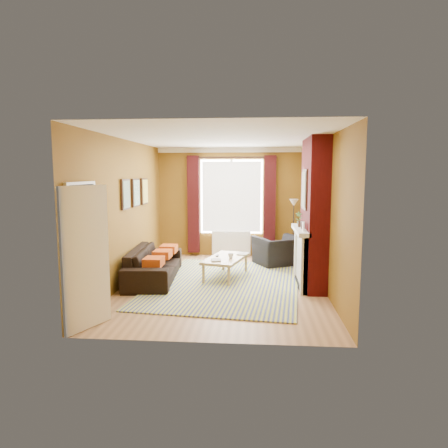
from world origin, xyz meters
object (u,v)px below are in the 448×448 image
(coffee_table, at_px, (226,259))
(floor_lamp, at_px, (294,212))
(wicker_stool, at_px, (264,255))
(armchair, at_px, (279,251))
(sofa, at_px, (154,264))

(coffee_table, bearing_deg, floor_lamp, 63.01)
(floor_lamp, bearing_deg, wicker_stool, -157.49)
(armchair, bearing_deg, sofa, 2.54)
(coffee_table, bearing_deg, armchair, 62.38)
(armchair, distance_m, coffee_table, 1.72)
(floor_lamp, bearing_deg, coffee_table, -131.64)
(sofa, xyz_separation_m, coffee_table, (1.44, 0.25, 0.06))
(coffee_table, relative_size, floor_lamp, 0.93)
(sofa, relative_size, floor_lamp, 1.45)
(sofa, height_order, floor_lamp, floor_lamp)
(armchair, height_order, wicker_stool, armchair)
(armchair, height_order, floor_lamp, floor_lamp)
(floor_lamp, bearing_deg, armchair, -129.75)
(sofa, distance_m, wicker_stool, 2.81)
(coffee_table, height_order, floor_lamp, floor_lamp)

